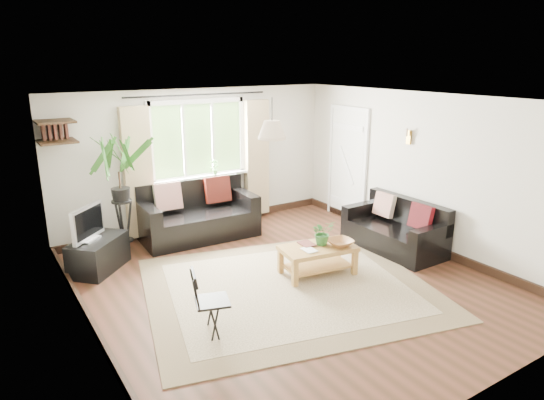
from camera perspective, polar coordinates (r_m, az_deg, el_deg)
floor at (r=6.55m, az=1.92°, el=-9.68°), size 5.50×5.50×0.00m
ceiling at (r=5.91m, az=2.14°, el=11.73°), size 5.50×5.50×0.00m
wall_back at (r=8.47m, az=-8.66°, el=4.73°), size 5.00×0.02×2.40m
wall_front at (r=4.30m, az=23.60°, el=-8.02°), size 5.00×0.02×2.40m
wall_left at (r=5.19m, az=-21.37°, el=-3.65°), size 0.02×5.50×2.40m
wall_right at (r=7.78m, az=17.36°, el=3.16°), size 0.02×5.50×2.40m
rug at (r=6.40m, az=1.92°, el=-10.23°), size 4.20×3.83×0.02m
window at (r=8.37m, az=-8.65°, el=7.04°), size 2.50×0.16×2.16m
door at (r=8.96m, az=8.85°, el=4.06°), size 0.06×0.96×2.06m
corner_shelf at (r=7.48m, az=-24.08°, el=7.37°), size 0.50×0.50×0.34m
pendant_lamp at (r=6.28m, az=0.00°, el=8.79°), size 0.36×0.36×0.54m
wall_sconce at (r=7.83m, az=15.68°, el=7.40°), size 0.12×0.12×0.28m
sofa_back at (r=8.08m, az=-8.67°, el=-1.40°), size 1.91×1.02×0.88m
sofa_right at (r=7.74m, az=14.15°, el=-3.07°), size 1.58×0.80×0.74m
coffee_table at (r=6.73m, az=5.38°, el=-7.10°), size 1.09×0.71×0.41m
table_plant at (r=6.67m, az=5.97°, el=-3.83°), size 0.34×0.30×0.35m
bowl at (r=6.70m, az=8.03°, el=-4.99°), size 0.36×0.36×0.09m
book_a at (r=6.46m, az=3.81°, el=-6.02°), size 0.16×0.22×0.02m
book_b at (r=6.65m, az=3.43°, el=-5.31°), size 0.20×0.26×0.02m
tv_stand at (r=7.25m, az=-19.72°, el=-6.03°), size 0.96×0.96×0.47m
tv at (r=7.07m, az=-20.89°, el=-2.49°), size 0.63×0.63×0.51m
palm_stand at (r=7.56m, az=-17.34°, el=0.45°), size 0.84×0.84×1.81m
folding_chair at (r=5.31m, az=-7.04°, el=-11.87°), size 0.49×0.49×0.75m
sill_plant at (r=8.49m, az=-6.75°, el=3.91°), size 0.14×0.10×0.27m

